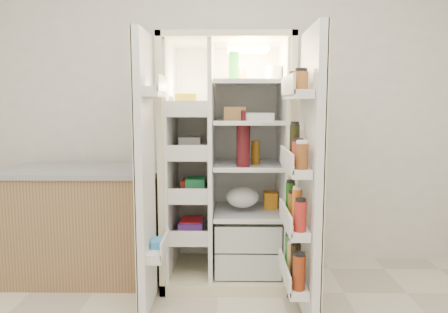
{
  "coord_description": "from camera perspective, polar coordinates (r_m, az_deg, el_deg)",
  "views": [
    {
      "loc": [
        0.08,
        -1.53,
        1.33
      ],
      "look_at": [
        0.04,
        1.25,
        0.98
      ],
      "focal_mm": 34.0,
      "sensor_mm": 36.0,
      "label": 1
    }
  ],
  "objects": [
    {
      "name": "kitchen_counter",
      "position": [
        3.44,
        -18.08,
        -8.48
      ],
      "size": [
        1.17,
        0.62,
        0.85
      ],
      "color": "#96744B",
      "rests_on": "floor"
    },
    {
      "name": "freezer_door",
      "position": [
        2.67,
        -10.51,
        -2.45
      ],
      "size": [
        0.15,
        0.4,
        1.72
      ],
      "color": "silver",
      "rests_on": "floor"
    },
    {
      "name": "fridge_door",
      "position": [
        2.57,
        11.05,
        -3.21
      ],
      "size": [
        0.17,
        0.58,
        1.72
      ],
      "color": "silver",
      "rests_on": "floor"
    },
    {
      "name": "refrigerator",
      "position": [
        3.24,
        0.66,
        -3.3
      ],
      "size": [
        0.92,
        0.7,
        1.8
      ],
      "color": "beige",
      "rests_on": "floor"
    },
    {
      "name": "wall_back",
      "position": [
        3.53,
        -0.51,
        7.46
      ],
      "size": [
        4.0,
        0.02,
        2.7
      ],
      "primitive_type": "cube",
      "color": "silver",
      "rests_on": "floor"
    }
  ]
}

